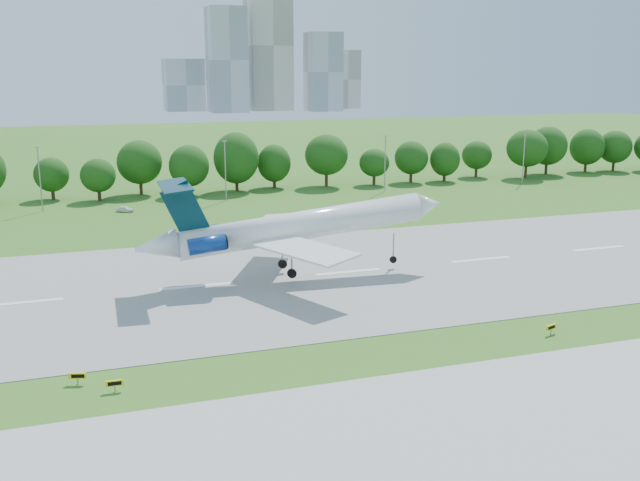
{
  "coord_description": "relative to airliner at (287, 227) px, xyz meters",
  "views": [
    {
      "loc": [
        -12.12,
        -59.55,
        26.24
      ],
      "look_at": [
        13.77,
        18.0,
        6.44
      ],
      "focal_mm": 40.0,
      "sensor_mm": 36.0,
      "label": 1
    }
  ],
  "objects": [
    {
      "name": "ground",
      "position": [
        -11.78,
        -25.03,
        -6.77
      ],
      "size": [
        600.0,
        600.0,
        0.0
      ],
      "primitive_type": "plane",
      "color": "#2B5D18",
      "rests_on": "ground"
    },
    {
      "name": "runway",
      "position": [
        -11.78,
        -0.03,
        -6.73
      ],
      "size": [
        400.0,
        45.0,
        0.08
      ],
      "primitive_type": "cube",
      "color": "gray",
      "rests_on": "ground"
    },
    {
      "name": "taxiway",
      "position": [
        -11.78,
        -43.03,
        -6.73
      ],
      "size": [
        400.0,
        23.0,
        0.08
      ],
      "primitive_type": "cube",
      "color": "#ADADA8",
      "rests_on": "ground"
    },
    {
      "name": "tree_line",
      "position": [
        -11.78,
        66.97,
        -0.58
      ],
      "size": [
        288.4,
        8.4,
        10.4
      ],
      "color": "#382314",
      "rests_on": "ground"
    },
    {
      "name": "light_poles",
      "position": [
        -14.28,
        56.97,
        -0.43
      ],
      "size": [
        175.9,
        0.25,
        12.19
      ],
      "color": "gray",
      "rests_on": "ground"
    },
    {
      "name": "skyline",
      "position": [
        88.38,
        365.58,
        23.7
      ],
      "size": [
        127.0,
        52.0,
        80.0
      ],
      "color": "#B2B2B7",
      "rests_on": "ground"
    },
    {
      "name": "airliner",
      "position": [
        0.0,
        0.0,
        0.0
      ],
      "size": [
        40.36,
        29.33,
        12.63
      ],
      "rotation": [
        0.0,
        -0.1,
        -0.02
      ],
      "color": "white",
      "rests_on": "ground"
    },
    {
      "name": "taxi_sign_left",
      "position": [
        -22.79,
        -27.28,
        -6.0
      ],
      "size": [
        1.48,
        0.25,
        1.04
      ],
      "rotation": [
        0.0,
        0.0,
        -0.04
      ],
      "color": "gray",
      "rests_on": "ground"
    },
    {
      "name": "taxi_sign_centre",
      "position": [
        -25.72,
        -24.79,
        -5.99
      ],
      "size": [
        1.48,
        0.57,
        1.05
      ],
      "rotation": [
        0.0,
        0.0,
        -0.28
      ],
      "color": "gray",
      "rests_on": "ground"
    },
    {
      "name": "taxi_sign_right",
      "position": [
        19.8,
        -27.61,
        -6.0
      ],
      "size": [
        1.46,
        0.61,
        1.04
      ],
      "rotation": [
        0.0,
        0.0,
        0.31
      ],
      "color": "gray",
      "rests_on": "ground"
    },
    {
      "name": "service_vehicle_b",
      "position": [
        -17.12,
        51.37,
        -6.21
      ],
      "size": [
        3.47,
        2.65,
        1.1
      ],
      "primitive_type": "imported",
      "rotation": [
        0.0,
        0.0,
        1.09
      ],
      "color": "white",
      "rests_on": "ground"
    }
  ]
}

